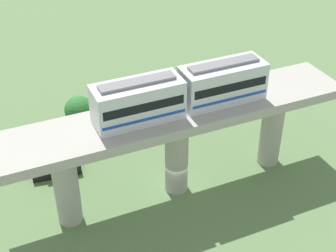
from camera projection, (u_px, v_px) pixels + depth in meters
ground_plane at (176, 188)px, 42.15m from camera, size 120.00×120.00×0.00m
viaduct at (177, 131)px, 38.84m from camera, size 5.20×28.00×7.82m
train at (182, 92)px, 37.00m from camera, size 2.64×13.55×3.24m
parked_car_red at (143, 113)px, 50.44m from camera, size 2.29×4.39×1.76m
parked_car_black at (56, 166)px, 43.42m from camera, size 2.29×4.39×1.76m
parked_car_white at (210, 98)px, 52.93m from camera, size 2.29×4.39×1.76m
tree_near_viaduct at (79, 110)px, 46.50m from camera, size 2.73×2.73×4.49m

